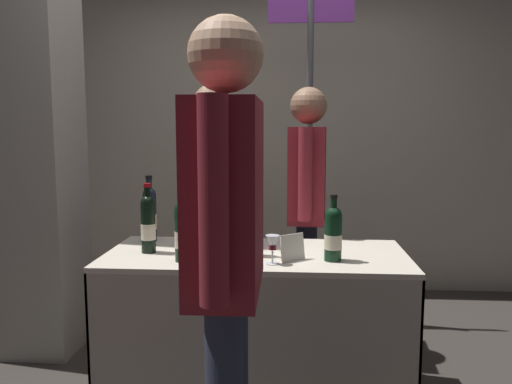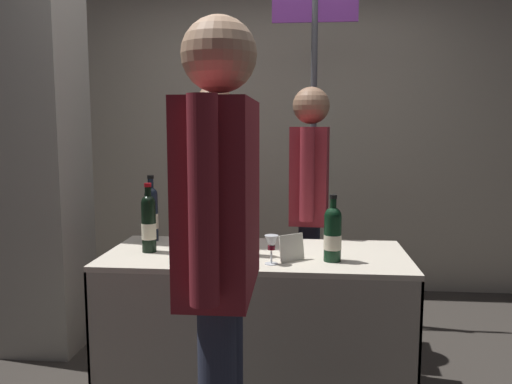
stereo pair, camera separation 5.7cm
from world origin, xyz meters
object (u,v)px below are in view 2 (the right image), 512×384
object	(u,v)px
tasting_table	(256,300)
booth_signpost	(313,125)
display_bottle_0	(182,230)
wine_glass_near_vendor	(271,244)
featured_wine_bottle	(151,213)
vendor_presenter	(215,188)
taster_foreground_right	(221,232)
concrete_pillar	(35,67)

from	to	relation	value
tasting_table	booth_signpost	size ratio (longest dim) A/B	0.65
display_bottle_0	wine_glass_near_vendor	xyz separation A→B (m)	(0.41, -0.02, -0.05)
tasting_table	booth_signpost	distance (m)	1.47
tasting_table	display_bottle_0	xyz separation A→B (m)	(-0.32, -0.18, 0.38)
tasting_table	booth_signpost	bearing A→B (deg)	75.89
featured_wine_bottle	booth_signpost	distance (m)	1.37
wine_glass_near_vendor	display_bottle_0	bearing A→B (deg)	176.88
featured_wine_bottle	wine_glass_near_vendor	distance (m)	0.80
display_bottle_0	vendor_presenter	size ratio (longest dim) A/B	0.20
vendor_presenter	taster_foreground_right	distance (m)	1.70
wine_glass_near_vendor	booth_signpost	size ratio (longest dim) A/B	0.06
concrete_pillar	vendor_presenter	world-z (taller)	concrete_pillar
tasting_table	taster_foreground_right	world-z (taller)	taster_foreground_right
tasting_table	featured_wine_bottle	bearing A→B (deg)	159.72
taster_foreground_right	concrete_pillar	bearing A→B (deg)	43.28
concrete_pillar	vendor_presenter	xyz separation A→B (m)	(1.02, 0.29, -0.74)
concrete_pillar	tasting_table	bearing A→B (deg)	-20.73
vendor_presenter	taster_foreground_right	bearing A→B (deg)	24.01
concrete_pillar	wine_glass_near_vendor	xyz separation A→B (m)	(1.45, -0.72, -0.87)
concrete_pillar	taster_foreground_right	bearing A→B (deg)	-46.19
concrete_pillar	booth_signpost	xyz separation A→B (m)	(1.65, 0.64, -0.34)
tasting_table	vendor_presenter	xyz separation A→B (m)	(-0.34, 0.80, 0.46)
wine_glass_near_vendor	taster_foreground_right	distance (m)	0.70
taster_foreground_right	booth_signpost	world-z (taller)	booth_signpost
tasting_table	featured_wine_bottle	distance (m)	0.74
tasting_table	display_bottle_0	size ratio (longest dim) A/B	4.47
vendor_presenter	wine_glass_near_vendor	bearing A→B (deg)	36.59
wine_glass_near_vendor	taster_foreground_right	world-z (taller)	taster_foreground_right
tasting_table	taster_foreground_right	distance (m)	1.02
wine_glass_near_vendor	taster_foreground_right	bearing A→B (deg)	-100.17
display_bottle_0	vendor_presenter	distance (m)	0.99
featured_wine_bottle	booth_signpost	xyz separation A→B (m)	(0.88, 0.94, 0.47)
concrete_pillar	featured_wine_bottle	world-z (taller)	concrete_pillar
booth_signpost	tasting_table	bearing A→B (deg)	-104.11
concrete_pillar	wine_glass_near_vendor	distance (m)	1.84
vendor_presenter	booth_signpost	xyz separation A→B (m)	(0.63, 0.35, 0.40)
concrete_pillar	booth_signpost	size ratio (longest dim) A/B	1.53
concrete_pillar	vendor_presenter	bearing A→B (deg)	15.71
featured_wine_bottle	taster_foreground_right	world-z (taller)	taster_foreground_right
featured_wine_bottle	taster_foreground_right	size ratio (longest dim) A/B	0.21
display_bottle_0	concrete_pillar	bearing A→B (deg)	146.12
tasting_table	featured_wine_bottle	xyz separation A→B (m)	(-0.59, 0.22, 0.39)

